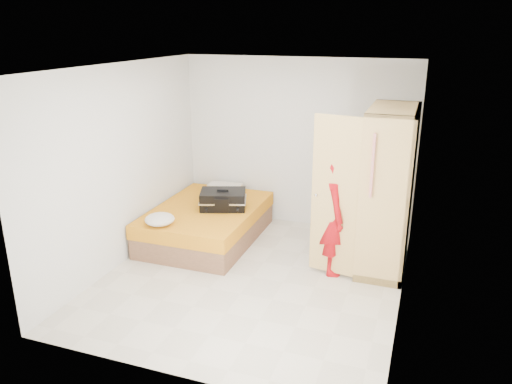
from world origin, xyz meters
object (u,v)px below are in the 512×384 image
(bed, at_px, (207,223))
(suitcase, at_px, (223,200))
(person, at_px, (335,215))
(wardrobe, at_px, (383,194))
(round_cushion, at_px, (160,219))

(bed, bearing_deg, suitcase, 15.01)
(person, relative_size, suitcase, 1.97)
(wardrobe, bearing_deg, suitcase, 177.40)
(bed, xyz_separation_m, wardrobe, (2.50, -0.04, 0.75))
(bed, distance_m, suitcase, 0.45)
(bed, bearing_deg, wardrobe, -0.87)
(round_cushion, bearing_deg, bed, 69.45)
(wardrobe, relative_size, round_cushion, 5.31)
(suitcase, bearing_deg, round_cushion, -140.96)
(bed, xyz_separation_m, person, (1.97, -0.38, 0.52))
(round_cushion, bearing_deg, person, 10.72)
(wardrobe, relative_size, person, 1.36)
(round_cushion, bearing_deg, wardrobe, 15.43)
(bed, height_order, person, person)
(bed, height_order, wardrobe, wardrobe)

